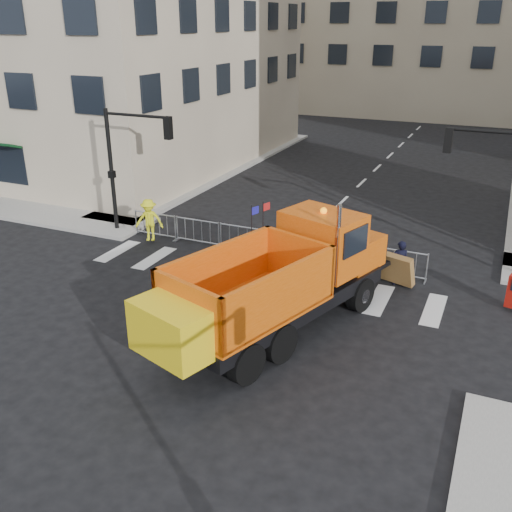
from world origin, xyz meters
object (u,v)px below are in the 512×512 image
at_px(plow_truck, 276,280).
at_px(cop_a, 400,263).
at_px(cop_b, 339,254).
at_px(cop_c, 360,254).
at_px(worker, 149,220).

relative_size(plow_truck, cop_a, 6.32).
relative_size(cop_b, cop_c, 0.87).
relative_size(plow_truck, cop_b, 6.62).
bearing_deg(worker, plow_truck, -50.79).
height_order(cop_a, cop_c, cop_c).
bearing_deg(worker, cop_a, -17.88).
height_order(cop_a, worker, worker).
bearing_deg(cop_a, plow_truck, 35.20).
relative_size(cop_a, cop_c, 0.91).
distance_m(cop_a, worker, 10.37).
relative_size(cop_a, worker, 0.93).
xyz_separation_m(plow_truck, cop_b, (0.48, 4.95, -0.96)).
bearing_deg(cop_c, worker, -50.33).
distance_m(plow_truck, worker, 9.04).
distance_m(plow_truck, cop_b, 5.06).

